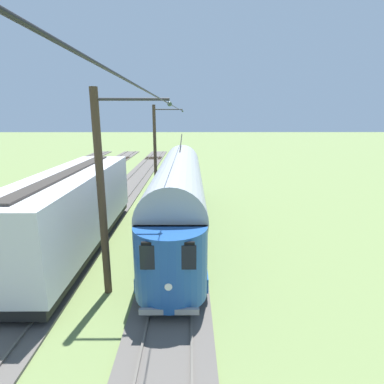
% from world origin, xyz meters
% --- Properties ---
extents(ground_plane, '(220.00, 220.00, 0.00)m').
position_xyz_m(ground_plane, '(0.00, 0.00, 0.00)').
color(ground_plane, olive).
extents(track_streetcar_siding, '(2.80, 80.00, 0.18)m').
position_xyz_m(track_streetcar_siding, '(-7.73, -0.31, 0.05)').
color(track_streetcar_siding, '#56514C').
rests_on(track_streetcar_siding, ground).
extents(track_adjacent_siding, '(2.80, 80.00, 0.18)m').
position_xyz_m(track_adjacent_siding, '(-2.58, -0.31, 0.05)').
color(track_adjacent_siding, '#56514C').
rests_on(track_adjacent_siding, ground).
extents(track_third_siding, '(2.80, 80.00, 0.18)m').
position_xyz_m(track_third_siding, '(2.58, -0.31, 0.05)').
color(track_third_siding, '#56514C').
rests_on(track_third_siding, ground).
extents(vintage_streetcar, '(2.65, 17.83, 5.02)m').
position_xyz_m(vintage_streetcar, '(-7.73, -0.16, 2.26)').
color(vintage_streetcar, '#1E4C93').
rests_on(vintage_streetcar, ground).
extents(boxcar_adjacent, '(2.96, 12.27, 3.85)m').
position_xyz_m(boxcar_adjacent, '(-2.57, 2.78, 2.16)').
color(boxcar_adjacent, silver).
rests_on(boxcar_adjacent, ground).
extents(catenary_pole_foreground, '(2.71, 0.28, 7.54)m').
position_xyz_m(catenary_pole_foreground, '(-5.31, -10.14, 3.93)').
color(catenary_pole_foreground, '#423323').
rests_on(catenary_pole_foreground, ground).
extents(catenary_pole_mid_near, '(2.71, 0.28, 7.54)m').
position_xyz_m(catenary_pole_mid_near, '(-5.31, 6.68, 3.93)').
color(catenary_pole_mid_near, '#423323').
rests_on(catenary_pole_mid_near, ground).
extents(overhead_wire_run, '(2.50, 54.46, 0.18)m').
position_xyz_m(overhead_wire_run, '(-7.70, 14.37, 6.99)').
color(overhead_wire_run, black).
rests_on(overhead_wire_run, ground).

